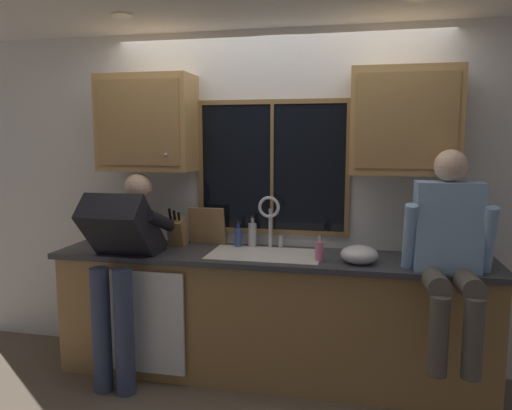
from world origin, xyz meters
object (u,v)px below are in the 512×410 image
soap_dispenser (319,251)px  person_sitting_on_counter (449,245)px  mixing_bowl (359,255)px  bottle_tall_clear (238,237)px  person_standing (123,254)px  bottle_green_glass (253,234)px  knife_block (177,232)px  cutting_board (207,226)px

soap_dispenser → person_sitting_on_counter: bearing=-11.6°
mixing_bowl → bottle_tall_clear: 0.96m
person_sitting_on_counter → bottle_tall_clear: size_ratio=6.54×
person_standing → person_sitting_on_counter: (2.17, 0.01, 0.17)m
person_standing → mixing_bowl: (1.63, 0.17, 0.04)m
bottle_green_glass → knife_block: bearing=-170.9°
person_sitting_on_counter → bottle_green_glass: person_sitting_on_counter is taller
knife_block → bottle_green_glass: (0.57, 0.09, -0.01)m
person_standing → person_sitting_on_counter: bearing=0.3°
person_sitting_on_counter → mixing_bowl: (-0.53, 0.16, -0.13)m
person_sitting_on_counter → bottle_green_glass: (-1.34, 0.48, -0.08)m
cutting_board → soap_dispenser: bearing=-19.7°
soap_dispenser → bottle_green_glass: bearing=149.4°
cutting_board → soap_dispenser: cutting_board is taller
mixing_bowl → bottle_tall_clear: bearing=161.4°
person_standing → bottle_tall_clear: bearing=33.5°
person_standing → bottle_green_glass: bearing=30.7°
person_sitting_on_counter → soap_dispenser: bearing=168.4°
soap_dispenser → bottle_tall_clear: size_ratio=0.92×
mixing_bowl → knife_block: bearing=170.5°
bottle_tall_clear → mixing_bowl: bearing=-18.6°
mixing_bowl → soap_dispenser: soap_dispenser is taller
knife_block → mixing_bowl: bearing=-9.5°
bottle_green_glass → person_sitting_on_counter: bearing=-19.8°
soap_dispenser → bottle_green_glass: bottle_green_glass is taller
person_standing → soap_dispenser: size_ratio=8.37×
knife_block → cutting_board: size_ratio=1.07×
person_standing → knife_block: (0.26, 0.40, 0.09)m
knife_block → cutting_board: bearing=25.2°
person_standing → mixing_bowl: 1.64m
knife_block → cutting_board: (0.21, 0.10, 0.04)m
person_sitting_on_counter → mixing_bowl: bearing=163.4°
person_standing → bottle_green_glass: size_ratio=6.19×
cutting_board → bottle_green_glass: 0.37m
bottle_tall_clear → soap_dispenser: bearing=-25.0°
soap_dispenser → person_standing: bearing=-172.7°
person_sitting_on_counter → cutting_board: person_sitting_on_counter is taller
mixing_bowl → bottle_tall_clear: bottle_tall_clear is taller
person_standing → mixing_bowl: size_ratio=5.94×
soap_dispenser → knife_block: bearing=168.5°
person_standing → bottle_green_glass: 0.97m
knife_block → soap_dispenser: 1.13m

